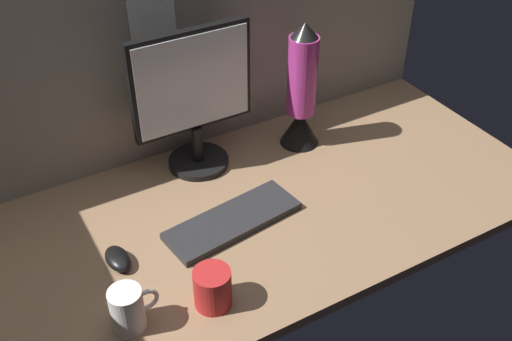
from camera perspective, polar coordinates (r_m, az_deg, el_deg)
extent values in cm
cube|color=#8C6B4C|center=(167.78, -2.32, -4.32)|extent=(180.00, 80.00, 3.00)
cube|color=gray|center=(178.69, -8.30, 10.37)|extent=(180.00, 5.00, 60.00)
cube|color=white|center=(169.01, -9.68, 13.97)|extent=(13.11, 0.40, 17.15)
cylinder|color=black|center=(184.21, -5.37, 0.86)|extent=(18.00, 18.00, 1.80)
cylinder|color=black|center=(180.49, -5.48, 2.49)|extent=(3.20, 3.20, 11.00)
cube|color=black|center=(170.45, -6.03, 8.33)|extent=(35.60, 2.40, 30.08)
cube|color=white|center=(169.33, -5.83, 8.14)|extent=(33.20, 0.60, 27.68)
cube|color=#262628|center=(162.82, -2.18, -4.69)|extent=(38.37, 17.69, 2.00)
ellipsoid|color=black|center=(155.35, -12.77, -8.03)|extent=(6.19, 9.93, 3.40)
cylinder|color=white|center=(138.87, -11.93, -12.57)|extent=(7.51, 7.51, 11.00)
torus|color=white|center=(139.15, -10.17, -11.78)|extent=(5.84, 1.00, 5.84)
cylinder|color=red|center=(141.08, -4.08, -10.88)|extent=(8.78, 8.78, 9.93)
cone|color=black|center=(190.79, 4.10, 4.08)|extent=(12.27, 12.27, 11.15)
cylinder|color=#B2338C|center=(181.64, 4.35, 8.79)|extent=(8.92, 8.92, 24.53)
cone|color=black|center=(175.19, 4.57, 12.95)|extent=(8.03, 8.03, 4.46)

